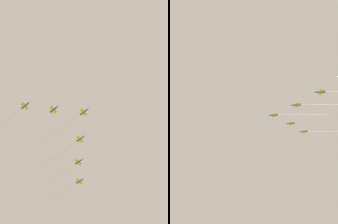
{
  "view_description": "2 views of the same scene",
  "coord_description": "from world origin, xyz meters",
  "views": [
    {
      "loc": [
        33.06,
        58.91,
        3.46
      ],
      "look_at": [
        14.71,
        -13.64,
        192.63
      ],
      "focal_mm": 36.14,
      "sensor_mm": 36.0,
      "label": 1
    },
    {
      "loc": [
        -141.77,
        -109.26,
        81.71
      ],
      "look_at": [
        1.1,
        0.55,
        194.97
      ],
      "focal_mm": 34.17,
      "sensor_mm": 36.0,
      "label": 2
    }
  ],
  "objects": [
    {
      "name": "jet_lead",
      "position": [
        25.36,
        -27.87,
        192.64
      ],
      "size": [
        36.39,
        48.24,
        2.22
      ],
      "rotation": [
        0.0,
        0.0,
        0.64
      ],
      "color": "navy"
    },
    {
      "name": "jet_port_inner",
      "position": [
        21.71,
        -54.54,
        191.92
      ],
      "size": [
        35.52,
        47.06,
        2.22
      ],
      "rotation": [
        0.0,
        0.0,
        0.64
      ],
      "color": "navy"
    },
    {
      "name": "jet_starboard_inner",
      "position": [
        41.58,
        -18.0,
        193.36
      ],
      "size": [
        8.29,
        9.69,
        2.22
      ],
      "rotation": [
        0.0,
        0.0,
        0.64
      ],
      "color": "navy"
    },
    {
      "name": "jet_port_outer",
      "position": [
        14.36,
        -76.27,
        192.29
      ],
      "size": [
        29.48,
        38.99,
        2.22
      ],
      "rotation": [
        0.0,
        0.0,
        0.64
      ],
      "color": "navy"
    },
    {
      "name": "jet_starboard_outer",
      "position": [
        75.62,
        -31.95,
        192.99
      ],
      "size": [
        31.16,
        41.25,
        2.22
      ],
      "rotation": [
        0.0,
        0.0,
        0.64
      ],
      "color": "navy"
    }
  ]
}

